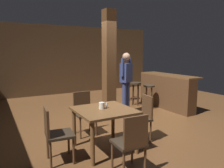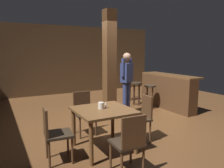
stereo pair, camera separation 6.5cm
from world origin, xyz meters
TOP-DOWN VIEW (x-y plane):
  - ground_plane at (0.00, 0.00)m, footprint 10.80×10.80m
  - wall_back at (0.00, 4.50)m, footprint 8.00×0.10m
  - pillar at (-0.06, 0.56)m, footprint 0.28×0.28m
  - dining_table at (-1.06, -1.09)m, footprint 0.97×0.97m
  - chair_east at (-0.21, -1.07)m, footprint 0.47×0.47m
  - chair_north at (-1.07, -0.17)m, footprint 0.43×0.43m
  - chair_west at (-1.94, -1.11)m, footprint 0.46×0.46m
  - chair_south at (-1.09, -1.99)m, footprint 0.44×0.44m
  - napkin_cup at (-1.08, -1.04)m, footprint 0.10×0.10m
  - salt_shaker at (-0.98, -1.04)m, footprint 0.03×0.03m
  - standing_person at (0.38, 0.43)m, footprint 0.45×0.33m
  - bar_counter at (1.98, 0.60)m, footprint 0.56×2.08m
  - bar_stool_near at (1.46, 0.79)m, footprint 0.35×0.35m
  - bar_stool_mid at (1.37, 1.36)m, footprint 0.35×0.35m
  - bar_stool_far at (1.49, 2.08)m, footprint 0.34×0.34m

SIDE VIEW (x-z plane):
  - ground_plane at x=0.00m, z-range 0.00..0.00m
  - chair_east at x=-0.21m, z-range 0.06..0.95m
  - chair_north at x=-1.07m, z-range 0.06..0.95m
  - chair_west at x=-1.94m, z-range 0.06..0.95m
  - chair_south at x=-1.09m, z-range 0.06..0.95m
  - bar_counter at x=1.98m, z-range 0.01..1.06m
  - bar_stool_near at x=1.46m, z-range 0.18..0.92m
  - bar_stool_mid at x=1.37m, z-range 0.19..0.95m
  - bar_stool_far at x=1.49m, z-range 0.19..0.99m
  - dining_table at x=-1.06m, z-range 0.25..1.01m
  - salt_shaker at x=-0.98m, z-range 0.75..0.85m
  - napkin_cup at x=-1.08m, z-range 0.75..0.87m
  - standing_person at x=0.38m, z-range 0.14..1.86m
  - wall_back at x=0.00m, z-range 0.00..2.80m
  - pillar at x=-0.06m, z-range 0.00..2.80m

